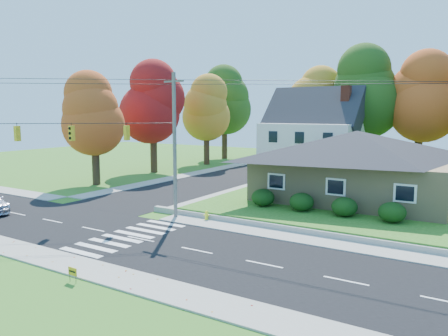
% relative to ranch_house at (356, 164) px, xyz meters
% --- Properties ---
extents(ground, '(120.00, 120.00, 0.00)m').
position_rel_ranch_house_xyz_m(ground, '(-8.00, -16.00, -3.27)').
color(ground, '#3D7923').
extents(road_main, '(90.00, 8.00, 0.02)m').
position_rel_ranch_house_xyz_m(road_main, '(-8.00, -16.00, -3.26)').
color(road_main, black).
rests_on(road_main, ground).
extents(road_cross, '(8.00, 44.00, 0.02)m').
position_rel_ranch_house_xyz_m(road_cross, '(-16.00, 10.00, -3.25)').
color(road_cross, black).
rests_on(road_cross, ground).
extents(sidewalk_north, '(90.00, 2.00, 0.08)m').
position_rel_ranch_house_xyz_m(sidewalk_north, '(-8.00, -11.00, -3.23)').
color(sidewalk_north, '#9C9A90').
rests_on(sidewalk_north, ground).
extents(sidewalk_south, '(90.00, 2.00, 0.08)m').
position_rel_ranch_house_xyz_m(sidewalk_south, '(-8.00, -21.00, -3.23)').
color(sidewalk_south, '#9C9A90').
rests_on(sidewalk_south, ground).
extents(lawn, '(30.00, 30.00, 0.50)m').
position_rel_ranch_house_xyz_m(lawn, '(5.00, 5.00, -3.02)').
color(lawn, '#3D7923').
rests_on(lawn, ground).
extents(ranch_house, '(14.60, 10.60, 5.40)m').
position_rel_ranch_house_xyz_m(ranch_house, '(0.00, 0.00, 0.00)').
color(ranch_house, tan).
rests_on(ranch_house, lawn).
extents(colonial_house, '(10.40, 8.40, 9.60)m').
position_rel_ranch_house_xyz_m(colonial_house, '(-7.96, 12.00, 1.32)').
color(colonial_house, silver).
rests_on(colonial_house, lawn).
extents(hedge_row, '(10.70, 1.70, 1.27)m').
position_rel_ranch_house_xyz_m(hedge_row, '(-0.50, -6.20, -2.13)').
color(hedge_row, '#163A10').
rests_on(hedge_row, lawn).
extents(traffic_infrastructure, '(38.10, 10.66, 10.00)m').
position_rel_ranch_house_xyz_m(traffic_infrastructure, '(-8.15, -14.65, 1.88)').
color(traffic_infrastructure, '#666059').
rests_on(traffic_infrastructure, ground).
extents(tree_lot_0, '(6.72, 6.72, 12.51)m').
position_rel_ranch_house_xyz_m(tree_lot_0, '(-10.00, 18.00, 5.04)').
color(tree_lot_0, '#3F2A19').
rests_on(tree_lot_0, lawn).
extents(tree_lot_1, '(7.84, 7.84, 14.60)m').
position_rel_ranch_house_xyz_m(tree_lot_1, '(-4.00, 17.00, 6.35)').
color(tree_lot_1, '#3F2A19').
rests_on(tree_lot_1, lawn).
extents(tree_lot_2, '(7.28, 7.28, 13.56)m').
position_rel_ranch_house_xyz_m(tree_lot_2, '(2.00, 18.00, 5.70)').
color(tree_lot_2, '#3F2A19').
rests_on(tree_lot_2, lawn).
extents(tree_west_0, '(6.16, 6.16, 11.47)m').
position_rel_ranch_house_xyz_m(tree_west_0, '(-25.00, -4.00, 3.89)').
color(tree_west_0, '#3F2A19').
rests_on(tree_west_0, ground).
extents(tree_west_1, '(7.28, 7.28, 13.56)m').
position_rel_ranch_house_xyz_m(tree_west_1, '(-26.00, 6.00, 5.20)').
color(tree_west_1, '#3F2A19').
rests_on(tree_west_1, ground).
extents(tree_west_2, '(6.72, 6.72, 12.51)m').
position_rel_ranch_house_xyz_m(tree_west_2, '(-25.00, 16.00, 4.54)').
color(tree_west_2, '#3F2A19').
rests_on(tree_west_2, ground).
extents(tree_west_3, '(7.84, 7.84, 14.60)m').
position_rel_ranch_house_xyz_m(tree_west_3, '(-27.00, 24.00, 5.85)').
color(tree_west_3, '#3F2A19').
rests_on(tree_west_3, ground).
extents(white_car, '(2.25, 4.70, 1.49)m').
position_rel_ranch_house_xyz_m(white_car, '(-16.93, 17.30, -2.50)').
color(white_car, white).
rests_on(white_car, road_cross).
extents(fire_hydrant, '(0.39, 0.31, 0.69)m').
position_rel_ranch_house_xyz_m(fire_hydrant, '(-7.21, -10.34, -2.94)').
color(fire_hydrant, '#FFF922').
rests_on(fire_hydrant, ground).
extents(yard_sign, '(0.54, 0.05, 0.67)m').
position_rel_ranch_house_xyz_m(yard_sign, '(-6.08, -22.38, -2.79)').
color(yard_sign, black).
rests_on(yard_sign, ground).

